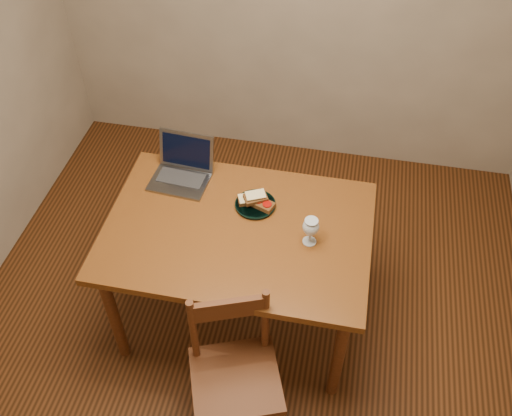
% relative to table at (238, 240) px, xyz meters
% --- Properties ---
extents(floor, '(3.20, 3.20, 0.02)m').
position_rel_table_xyz_m(floor, '(0.06, -0.06, -0.66)').
color(floor, black).
rests_on(floor, ground).
extents(table, '(1.30, 0.90, 0.74)m').
position_rel_table_xyz_m(table, '(0.00, 0.00, 0.00)').
color(table, '#411D0A').
rests_on(table, floor).
extents(chair, '(0.51, 0.50, 0.43)m').
position_rel_table_xyz_m(chair, '(0.11, -0.60, -0.19)').
color(chair, '#3F210D').
rests_on(chair, floor).
extents(plate, '(0.21, 0.21, 0.02)m').
position_rel_table_xyz_m(plate, '(0.06, 0.16, 0.09)').
color(plate, black).
rests_on(plate, table).
extents(sandwich_cheese, '(0.12, 0.10, 0.03)m').
position_rel_table_xyz_m(sandwich_cheese, '(0.02, 0.17, 0.12)').
color(sandwich_cheese, '#381E0C').
rests_on(sandwich_cheese, plate).
extents(sandwich_tomato, '(0.13, 0.11, 0.04)m').
position_rel_table_xyz_m(sandwich_tomato, '(0.10, 0.15, 0.12)').
color(sandwich_tomato, '#381E0C').
rests_on(sandwich_tomato, plate).
extents(sandwich_top, '(0.13, 0.11, 0.03)m').
position_rel_table_xyz_m(sandwich_top, '(0.06, 0.17, 0.14)').
color(sandwich_top, '#381E0C').
rests_on(sandwich_top, plate).
extents(milk_glass, '(0.08, 0.08, 0.15)m').
position_rel_table_xyz_m(milk_glass, '(0.36, -0.02, 0.16)').
color(milk_glass, white).
rests_on(milk_glass, table).
extents(laptop, '(0.32, 0.29, 0.22)m').
position_rel_table_xyz_m(laptop, '(-0.37, 0.31, 0.14)').
color(laptop, slate).
rests_on(laptop, table).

